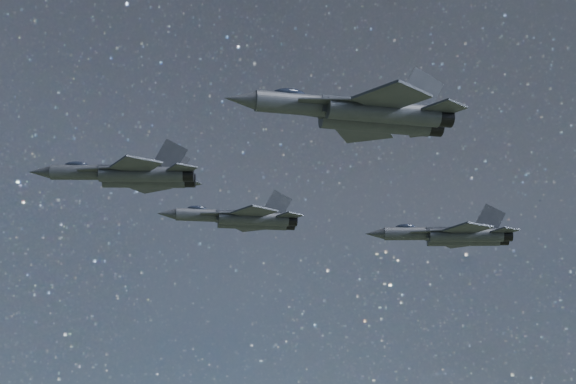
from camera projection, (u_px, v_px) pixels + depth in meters
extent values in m
cylinder|color=#2E3139|center=(88.00, 172.00, 79.42)|extent=(6.72, 2.77, 1.39)
cone|color=#2E3139|center=(40.00, 172.00, 79.35)|extent=(2.35, 1.67, 1.24)
ellipsoid|color=#1A2130|center=(76.00, 165.00, 79.59)|extent=(2.27, 1.37, 0.68)
cube|color=#2E3139|center=(139.00, 173.00, 79.48)|extent=(7.40, 2.87, 1.16)
cylinder|color=#2E3139|center=(141.00, 174.00, 78.52)|extent=(7.59, 2.96, 1.39)
cylinder|color=#2E3139|center=(144.00, 180.00, 80.23)|extent=(7.59, 2.96, 1.39)
cylinder|color=black|center=(187.00, 175.00, 78.59)|extent=(1.40, 1.50, 1.28)
cylinder|color=black|center=(189.00, 181.00, 80.29)|extent=(1.40, 1.50, 1.28)
cube|color=#2E3139|center=(103.00, 169.00, 78.27)|extent=(4.63, 2.73, 0.11)
cube|color=#2E3139|center=(108.00, 178.00, 80.56)|extent=(4.64, 1.09, 0.11)
cube|color=#2E3139|center=(136.00, 165.00, 76.53)|extent=(4.46, 4.73, 0.18)
cube|color=#2E3139|center=(145.00, 185.00, 82.32)|extent=(5.09, 5.09, 0.18)
cube|color=#2E3139|center=(182.00, 169.00, 77.53)|extent=(2.62, 2.73, 0.13)
cube|color=#2E3139|center=(186.00, 182.00, 81.45)|extent=(3.01, 3.02, 0.13)
cube|color=#2E3139|center=(171.00, 156.00, 78.84)|extent=(2.99, 1.05, 3.16)
cube|color=#2E3139|center=(173.00, 164.00, 80.96)|extent=(3.09, 0.57, 3.16)
cylinder|color=#2E3139|center=(207.00, 215.00, 97.58)|extent=(6.89, 2.07, 1.43)
cone|color=#2E3139|center=(167.00, 214.00, 96.99)|extent=(2.31, 1.49, 1.28)
ellipsoid|color=#1A2130|center=(197.00, 209.00, 97.63)|extent=(2.26, 1.17, 0.71)
cube|color=#2E3139|center=(250.00, 217.00, 98.20)|extent=(7.62, 2.08, 1.19)
cylinder|color=#2E3139|center=(254.00, 219.00, 97.26)|extent=(7.81, 2.15, 1.43)
cylinder|color=#2E3139|center=(252.00, 223.00, 99.00)|extent=(7.81, 2.15, 1.43)
cylinder|color=black|center=(292.00, 220.00, 97.82)|extent=(1.31, 1.43, 1.32)
cylinder|color=black|center=(289.00, 224.00, 99.56)|extent=(1.31, 1.43, 1.32)
cube|color=#2E3139|center=(222.00, 214.00, 96.59)|extent=(4.86, 2.32, 0.11)
cube|color=#2E3139|center=(221.00, 220.00, 98.94)|extent=(4.84, 1.47, 0.11)
cube|color=#2E3139|center=(254.00, 212.00, 95.20)|extent=(4.88, 5.09, 0.18)
cube|color=#2E3139|center=(249.00, 226.00, 101.12)|extent=(5.17, 5.25, 0.18)
cube|color=#2E3139|center=(290.00, 216.00, 96.69)|extent=(2.87, 2.96, 0.14)
cube|color=#2E3139|center=(285.00, 225.00, 100.70)|extent=(3.05, 3.09, 0.14)
cube|color=#2E3139|center=(278.00, 204.00, 97.90)|extent=(3.16, 0.70, 3.26)
cube|color=#2E3139|center=(275.00, 209.00, 100.07)|extent=(3.20, 0.49, 3.26)
cylinder|color=#2E3139|center=(306.00, 105.00, 70.44)|extent=(8.18, 1.85, 1.72)
cone|color=#2E3139|center=(240.00, 99.00, 69.35)|extent=(2.67, 1.59, 1.54)
ellipsoid|color=#1A2130|center=(289.00, 94.00, 70.40)|extent=(2.64, 1.20, 0.85)
cube|color=#2E3139|center=(374.00, 111.00, 71.61)|extent=(9.06, 1.80, 1.43)
cylinder|color=#2E3139|center=(384.00, 112.00, 70.53)|extent=(9.28, 1.87, 1.72)
cylinder|color=#2E3139|center=(375.00, 122.00, 72.59)|extent=(9.28, 1.87, 1.72)
cylinder|color=black|center=(443.00, 117.00, 71.58)|extent=(1.46, 1.61, 1.59)
cylinder|color=black|center=(433.00, 127.00, 73.64)|extent=(1.46, 1.61, 1.59)
cube|color=#2E3139|center=(334.00, 101.00, 69.42)|extent=(5.85, 2.37, 0.13)
cube|color=#2E3139|center=(325.00, 115.00, 72.20)|extent=(5.85, 2.19, 0.13)
cube|color=#2E3139|center=(392.00, 97.00, 68.07)|extent=(6.03, 6.22, 0.22)
cube|color=#2E3139|center=(363.00, 131.00, 75.08)|extent=(6.09, 6.25, 0.22)
cube|color=#2E3139|center=(445.00, 108.00, 70.21)|extent=(3.55, 3.64, 0.17)
cube|color=#2E3139|center=(422.00, 130.00, 74.95)|extent=(3.59, 3.66, 0.17)
cube|color=#2E3139|center=(421.00, 90.00, 71.53)|extent=(3.83, 0.55, 3.92)
cube|color=#2E3139|center=(410.00, 103.00, 74.11)|extent=(3.83, 0.50, 3.92)
cylinder|color=#2E3139|center=(416.00, 234.00, 93.22)|extent=(6.86, 3.07, 1.42)
cone|color=#2E3139|center=(375.00, 234.00, 93.32)|extent=(2.43, 1.78, 1.27)
ellipsoid|color=#1A2130|center=(406.00, 227.00, 93.44)|extent=(2.33, 1.47, 0.70)
cube|color=#2E3139|center=(461.00, 234.00, 93.11)|extent=(7.55, 3.21, 1.18)
cylinder|color=#2E3139|center=(466.00, 235.00, 92.12)|extent=(7.74, 3.30, 1.42)
cylinder|color=#2E3139|center=(463.00, 239.00, 93.86)|extent=(7.74, 3.30, 1.42)
cylinder|color=black|center=(506.00, 235.00, 92.03)|extent=(1.47, 1.56, 1.31)
cylinder|color=black|center=(503.00, 239.00, 93.77)|extent=(1.47, 1.56, 1.31)
cube|color=#2E3139|center=(433.00, 232.00, 91.99)|extent=(4.69, 2.95, 0.11)
cube|color=#2E3139|center=(430.00, 237.00, 94.33)|extent=(4.78, 1.30, 0.11)
cube|color=#2E3139|center=(468.00, 229.00, 90.09)|extent=(4.46, 4.75, 0.18)
cube|color=#2E3139|center=(458.00, 243.00, 96.00)|extent=(5.21, 5.19, 0.18)
cube|color=#2E3139|center=(505.00, 231.00, 90.96)|extent=(2.61, 2.74, 0.14)
cube|color=#2E3139|center=(497.00, 240.00, 94.96)|extent=(3.08, 3.08, 0.14)
cube|color=#2E3139|center=(491.00, 219.00, 92.34)|extent=(3.02, 1.18, 3.23)
cube|color=#2E3139|center=(487.00, 224.00, 94.51)|extent=(3.14, 0.69, 3.23)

